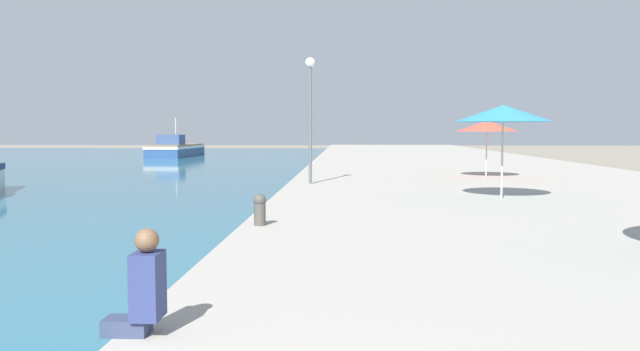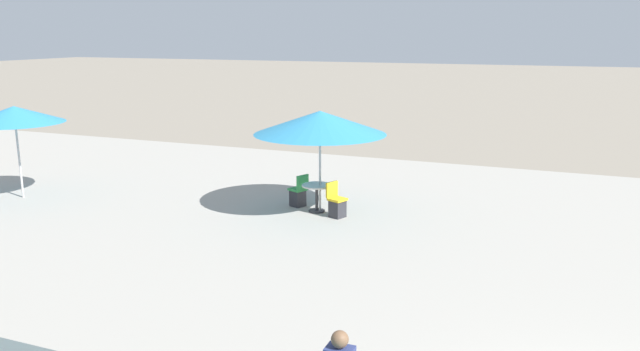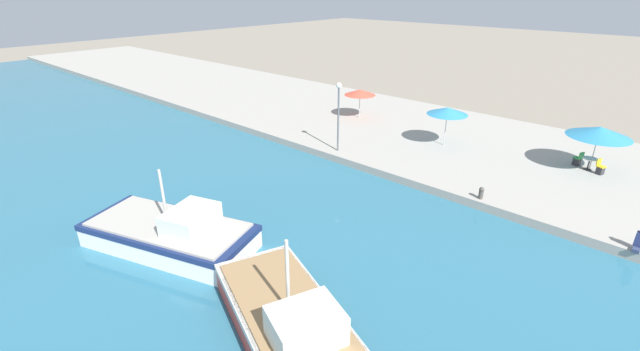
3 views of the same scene
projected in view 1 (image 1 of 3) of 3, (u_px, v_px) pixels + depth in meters
name	position (u px, v px, depth m)	size (l,w,h in m)	color
quay_promenade	(441.00, 166.00, 38.64)	(16.00, 90.00, 0.51)	#A39E93
fishing_boat_far	(176.00, 149.00, 57.34)	(3.36, 8.87, 3.55)	navy
cafe_umbrella_white	(503.00, 113.00, 17.55)	(2.72, 2.72, 2.66)	#B7B7B7
cafe_umbrella_striped	(487.00, 126.00, 25.88)	(2.56, 2.56, 2.35)	#B7B7B7
person_at_quay	(143.00, 288.00, 5.91)	(0.55, 0.36, 1.02)	#333D5B
mooring_bollard	(260.00, 209.00, 12.73)	(0.26, 0.26, 0.65)	#4C4742
lamppost	(310.00, 98.00, 22.51)	(0.36, 0.36, 4.56)	#565B60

